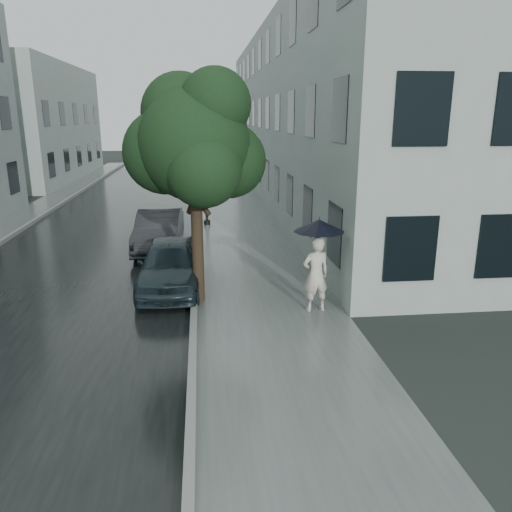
{
  "coord_description": "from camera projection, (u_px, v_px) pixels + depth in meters",
  "views": [
    {
      "loc": [
        -1.31,
        -8.86,
        4.47
      ],
      "look_at": [
        -0.09,
        2.33,
        1.3
      ],
      "focal_mm": 35.0,
      "sensor_mm": 36.0,
      "label": 1
    }
  ],
  "objects": [
    {
      "name": "kerb_near",
      "position": [
        196.0,
        223.0,
        21.12
      ],
      "size": [
        0.15,
        60.0,
        0.15
      ],
      "primitive_type": "cube",
      "color": "slate",
      "rests_on": "ground"
    },
    {
      "name": "street_tree",
      "position": [
        194.0,
        143.0,
        11.59
      ],
      "size": [
        3.42,
        3.11,
        5.54
      ],
      "color": "#332619",
      "rests_on": "ground"
    },
    {
      "name": "asphalt_road",
      "position": [
        112.0,
        227.0,
        20.78
      ],
      "size": [
        6.85,
        60.0,
        0.0
      ],
      "primitive_type": "cube",
      "color": "black",
      "rests_on": "ground"
    },
    {
      "name": "sidewalk",
      "position": [
        239.0,
        224.0,
        21.33
      ],
      "size": [
        3.5,
        60.0,
        0.01
      ],
      "primitive_type": "cube",
      "color": "slate",
      "rests_on": "ground"
    },
    {
      "name": "kerb_far",
      "position": [
        24.0,
        227.0,
        20.39
      ],
      "size": [
        0.15,
        60.0,
        0.15
      ],
      "primitive_type": "cube",
      "color": "slate",
      "rests_on": "ground"
    },
    {
      "name": "ground",
      "position": [
        273.0,
        351.0,
        9.83
      ],
      "size": [
        120.0,
        120.0,
        0.0
      ],
      "primitive_type": "plane",
      "color": "black",
      "rests_on": "ground"
    },
    {
      "name": "sidewalk_far",
      "position": [
        1.0,
        229.0,
        20.32
      ],
      "size": [
        1.7,
        60.0,
        0.01
      ],
      "primitive_type": "cube",
      "color": "#4C5451",
      "rests_on": "ground"
    },
    {
      "name": "umbrella",
      "position": [
        319.0,
        226.0,
        11.33
      ],
      "size": [
        1.52,
        1.52,
        1.32
      ],
      "rotation": [
        0.0,
        0.0,
        -0.36
      ],
      "color": "black",
      "rests_on": "ground"
    },
    {
      "name": "car_far",
      "position": [
        159.0,
        230.0,
        17.14
      ],
      "size": [
        1.55,
        4.16,
        1.36
      ],
      "primitive_type": "imported",
      "rotation": [
        0.0,
        0.0,
        -0.03
      ],
      "color": "#222326",
      "rests_on": "ground"
    },
    {
      "name": "lamp_post",
      "position": [
        202.0,
        148.0,
        20.32
      ],
      "size": [
        0.84,
        0.4,
        5.6
      ],
      "rotation": [
        0.0,
        0.0,
        0.19
      ],
      "color": "black",
      "rests_on": "ground"
    },
    {
      "name": "building_far_b",
      "position": [
        26.0,
        122.0,
        36.01
      ],
      "size": [
        7.02,
        18.0,
        8.0
      ],
      "color": "#8E9B98",
      "rests_on": "ground"
    },
    {
      "name": "building_near",
      "position": [
        322.0,
        115.0,
        27.83
      ],
      "size": [
        7.02,
        36.0,
        9.0
      ],
      "color": "#8E9B98",
      "rests_on": "ground"
    },
    {
      "name": "pedestrian",
      "position": [
        316.0,
        274.0,
        11.63
      ],
      "size": [
        0.72,
        0.55,
        1.8
      ],
      "primitive_type": "imported",
      "rotation": [
        0.0,
        0.0,
        3.33
      ],
      "color": "beige",
      "rests_on": "sidewalk"
    },
    {
      "name": "car_near",
      "position": [
        170.0,
        264.0,
        13.24
      ],
      "size": [
        1.68,
        3.98,
        1.35
      ],
      "primitive_type": "imported",
      "rotation": [
        0.0,
        0.0,
        -0.02
      ],
      "color": "#1B292E",
      "rests_on": "ground"
    }
  ]
}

